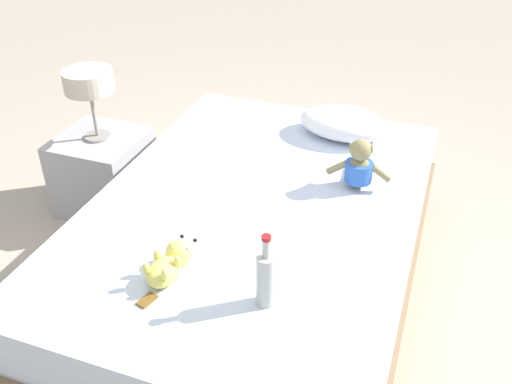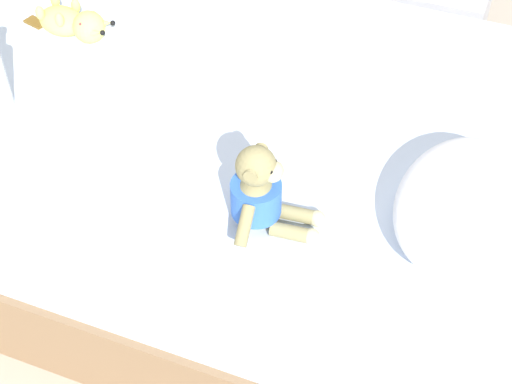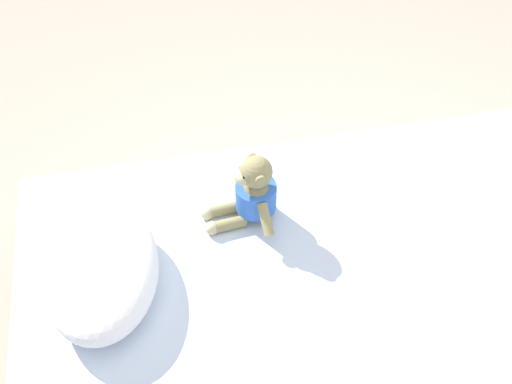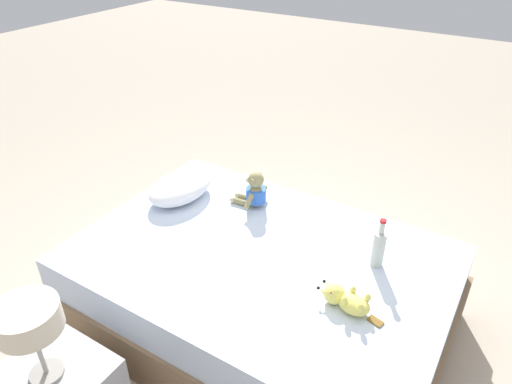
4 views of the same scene
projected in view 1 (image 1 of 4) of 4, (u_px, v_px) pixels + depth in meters
The scene contains 8 objects.
ground_plane at pixel (256, 292), 2.71m from camera, with size 16.00×16.00×0.00m, color #B7A893.
bed at pixel (256, 250), 2.56m from camera, with size 1.39×2.02×0.53m.
pillow at pixel (344, 123), 2.88m from camera, with size 0.48×0.34×0.14m.
plush_monkey at pixel (359, 167), 2.47m from camera, with size 0.29×0.23×0.24m.
plush_yellow_creature at pixel (170, 263), 2.01m from camera, with size 0.12×0.33×0.10m.
glass_bottle at pixel (266, 278), 1.85m from camera, with size 0.07×0.07×0.28m.
nightstand at pixel (104, 172), 3.20m from camera, with size 0.45×0.45×0.44m.
bedside_lamp at pixel (89, 84), 2.91m from camera, with size 0.26×0.26×0.38m.
Camera 1 is at (0.68, -1.88, 1.89)m, focal length 39.60 mm.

